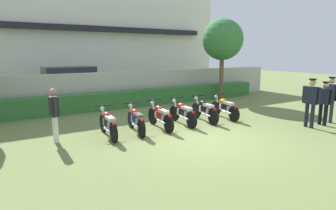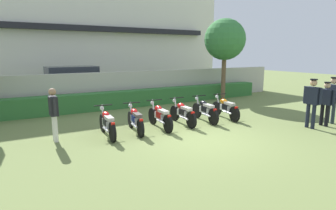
% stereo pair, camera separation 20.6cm
% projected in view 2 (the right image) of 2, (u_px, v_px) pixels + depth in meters
% --- Properties ---
extents(ground, '(60.00, 60.00, 0.00)m').
position_uv_depth(ground, '(205.00, 140.00, 8.60)').
color(ground, olive).
extents(building, '(21.63, 6.50, 8.02)m').
position_uv_depth(building, '(78.00, 35.00, 21.48)').
color(building, silver).
rests_on(building, ground).
extents(compound_wall, '(20.55, 0.30, 1.70)m').
position_uv_depth(compound_wall, '(122.00, 88.00, 14.33)').
color(compound_wall, '#BCB7A8').
rests_on(compound_wall, ground).
extents(hedge_row, '(16.44, 0.70, 0.81)m').
position_uv_depth(hedge_row, '(128.00, 99.00, 13.82)').
color(hedge_row, '#337033').
rests_on(hedge_row, ground).
extents(parked_car, '(4.56, 2.21, 1.89)m').
position_uv_depth(parked_car, '(75.00, 83.00, 16.07)').
color(parked_car, silver).
rests_on(parked_car, ground).
extents(tree_far_side, '(2.26, 2.26, 4.50)m').
position_uv_depth(tree_far_side, '(225.00, 40.00, 15.37)').
color(tree_far_side, brown).
rests_on(tree_far_side, ground).
extents(motorcycle_in_row_0, '(0.60, 1.86, 0.96)m').
position_uv_depth(motorcycle_in_row_0, '(107.00, 123.00, 8.88)').
color(motorcycle_in_row_0, black).
rests_on(motorcycle_in_row_0, ground).
extents(motorcycle_in_row_1, '(0.61, 1.84, 0.95)m').
position_uv_depth(motorcycle_in_row_1, '(135.00, 119.00, 9.38)').
color(motorcycle_in_row_1, black).
rests_on(motorcycle_in_row_1, ground).
extents(motorcycle_in_row_2, '(0.60, 1.92, 0.97)m').
position_uv_depth(motorcycle_in_row_2, '(160.00, 116.00, 9.86)').
color(motorcycle_in_row_2, black).
rests_on(motorcycle_in_row_2, ground).
extents(motorcycle_in_row_3, '(0.60, 1.87, 0.96)m').
position_uv_depth(motorcycle_in_row_3, '(183.00, 113.00, 10.41)').
color(motorcycle_in_row_3, black).
rests_on(motorcycle_in_row_3, ground).
extents(motorcycle_in_row_4, '(0.60, 1.88, 0.97)m').
position_uv_depth(motorcycle_in_row_4, '(205.00, 110.00, 10.87)').
color(motorcycle_in_row_4, black).
rests_on(motorcycle_in_row_4, ground).
extents(motorcycle_in_row_5, '(0.60, 1.87, 0.96)m').
position_uv_depth(motorcycle_in_row_5, '(225.00, 108.00, 11.35)').
color(motorcycle_in_row_5, black).
rests_on(motorcycle_in_row_5, ground).
extents(inspector_person, '(0.22, 0.66, 1.62)m').
position_uv_depth(inspector_person, '(54.00, 110.00, 8.35)').
color(inspector_person, silver).
rests_on(inspector_person, ground).
extents(officer_0, '(0.24, 0.69, 1.75)m').
position_uv_depth(officer_0, '(312.00, 99.00, 9.80)').
color(officer_0, black).
rests_on(officer_0, ground).
extents(officer_1, '(0.28, 0.65, 1.62)m').
position_uv_depth(officer_1, '(326.00, 100.00, 10.12)').
color(officer_1, black).
rests_on(officer_1, ground).
extents(officer_2, '(0.33, 0.68, 1.75)m').
position_uv_depth(officer_2, '(332.00, 96.00, 10.52)').
color(officer_2, '#28333D').
rests_on(officer_2, ground).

